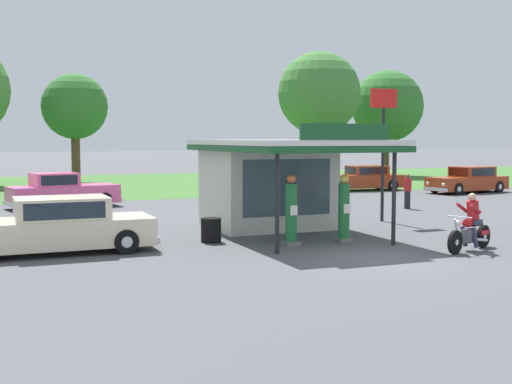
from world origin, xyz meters
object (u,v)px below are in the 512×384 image
object	(u,v)px
gas_pump_offside	(344,211)
motorcycle_with_rider	(471,227)
gas_pump_nearside	(291,213)
bystander_standing_back_lot	(407,191)
spare_tire_stack	(211,230)
parked_car_back_row_left	(289,185)
roadside_pole_sign	(383,131)
parked_car_back_row_far_right	(62,192)
parked_car_second_row_spare	(468,181)
parked_car_back_row_far_left	(361,179)
featured_classic_sedan	(55,227)

from	to	relation	value
gas_pump_offside	motorcycle_with_rider	distance (m)	3.65
motorcycle_with_rider	gas_pump_nearside	bearing A→B (deg)	146.32
gas_pump_offside	motorcycle_with_rider	size ratio (longest dim) A/B	0.96
bystander_standing_back_lot	gas_pump_nearside	bearing A→B (deg)	-142.15
motorcycle_with_rider	spare_tire_stack	xyz separation A→B (m)	(-6.10, 4.11, -0.29)
gas_pump_offside	parked_car_back_row_left	world-z (taller)	gas_pump_offside
spare_tire_stack	motorcycle_with_rider	bearing A→B (deg)	-33.98
gas_pump_nearside	roadside_pole_sign	world-z (taller)	roadside_pole_sign
parked_car_back_row_far_right	bystander_standing_back_lot	distance (m)	15.27
parked_car_back_row_left	bystander_standing_back_lot	size ratio (longest dim) A/B	3.32
gas_pump_nearside	bystander_standing_back_lot	bearing A→B (deg)	37.85
motorcycle_with_rider	parked_car_second_row_spare	bearing A→B (deg)	49.88
roadside_pole_sign	gas_pump_nearside	bearing A→B (deg)	-146.28
roadside_pole_sign	bystander_standing_back_lot	bearing A→B (deg)	43.57
parked_car_second_row_spare	bystander_standing_back_lot	size ratio (longest dim) A/B	3.46
parked_car_back_row_far_left	spare_tire_stack	xyz separation A→B (m)	(-14.43, -15.21, -0.31)
motorcycle_with_rider	roadside_pole_sign	xyz separation A→B (m)	(1.36, 6.41, 2.68)
parked_car_back_row_far_left	roadside_pole_sign	bearing A→B (deg)	-118.36
parked_car_back_row_left	spare_tire_stack	size ratio (longest dim) A/B	7.03
parked_car_back_row_left	motorcycle_with_rider	bearing A→B (deg)	-97.00
gas_pump_offside	roadside_pole_sign	bearing A→B (deg)	44.35
featured_classic_sedan	parked_car_second_row_spare	xyz separation A→B (m)	(23.69, 11.65, -0.01)
parked_car_second_row_spare	parked_car_back_row_far_right	size ratio (longest dim) A/B	1.04
parked_car_back_row_left	parked_car_second_row_spare	world-z (taller)	parked_car_back_row_left
bystander_standing_back_lot	spare_tire_stack	bearing A→B (deg)	-152.90
motorcycle_with_rider	parked_car_back_row_left	distance (m)	15.91
parked_car_back_row_left	parked_car_second_row_spare	xyz separation A→B (m)	(11.19, -0.21, -0.03)
gas_pump_offside	gas_pump_nearside	bearing A→B (deg)	180.00
parked_car_back_row_far_left	parked_car_back_row_far_right	bearing A→B (deg)	-168.94
motorcycle_with_rider	parked_car_second_row_spare	size ratio (longest dim) A/B	0.40
gas_pump_nearside	spare_tire_stack	distance (m)	2.47
parked_car_back_row_far_left	parked_car_back_row_far_right	world-z (taller)	parked_car_back_row_far_right
parked_car_back_row_far_left	bystander_standing_back_lot	bearing A→B (deg)	-110.04
bystander_standing_back_lot	spare_tire_stack	xyz separation A→B (m)	(-10.92, -5.59, -0.43)
bystander_standing_back_lot	parked_car_back_row_left	bearing A→B (deg)	115.30
parked_car_back_row_far_left	spare_tire_stack	size ratio (longest dim) A/B	7.59
parked_car_back_row_left	gas_pump_nearside	bearing A→B (deg)	-114.93
roadside_pole_sign	spare_tire_stack	bearing A→B (deg)	-162.89
parked_car_back_row_far_left	spare_tire_stack	distance (m)	20.97
motorcycle_with_rider	bystander_standing_back_lot	world-z (taller)	motorcycle_with_rider
motorcycle_with_rider	featured_classic_sedan	xyz separation A→B (m)	(-10.55, 3.94, 0.04)
featured_classic_sedan	gas_pump_offside	bearing A→B (deg)	-8.27
gas_pump_offside	parked_car_second_row_spare	bearing A→B (deg)	39.60
gas_pump_offside	bystander_standing_back_lot	size ratio (longest dim) A/B	1.31
motorcycle_with_rider	parked_car_second_row_spare	xyz separation A→B (m)	(13.13, 15.59, 0.03)
parked_car_second_row_spare	featured_classic_sedan	bearing A→B (deg)	-153.81
parked_car_back_row_left	spare_tire_stack	distance (m)	14.18
spare_tire_stack	gas_pump_offside	bearing A→B (deg)	-20.14
featured_classic_sedan	roadside_pole_sign	distance (m)	12.45
featured_classic_sedan	parked_car_second_row_spare	distance (m)	26.40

